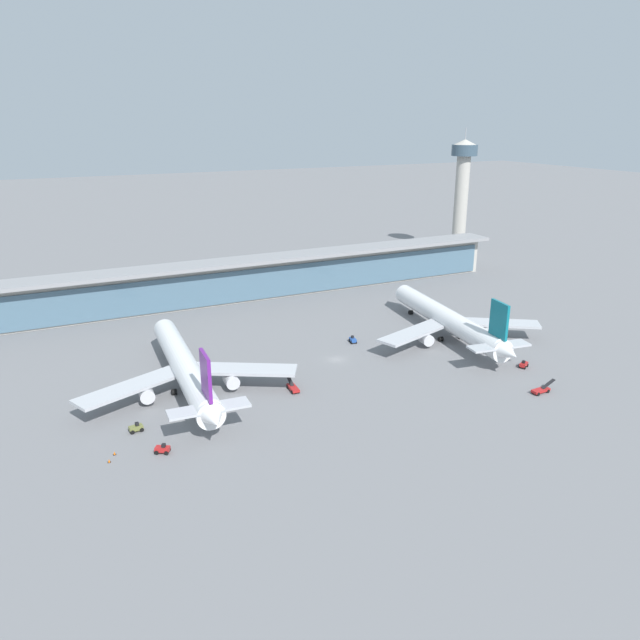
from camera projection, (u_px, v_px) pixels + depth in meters
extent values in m
plane|color=slate|center=(336.00, 360.00, 166.08)|extent=(1200.00, 1200.00, 0.00)
cylinder|color=white|center=(184.00, 366.00, 147.21)|extent=(9.41, 57.75, 6.06)
cone|color=white|center=(163.00, 327.00, 174.47)|extent=(6.25, 5.79, 5.94)
cone|color=white|center=(214.00, 419.00, 120.02)|extent=(5.84, 6.98, 5.46)
cube|color=black|center=(165.00, 327.00, 171.10)|extent=(4.69, 2.77, 0.73)
cube|color=#B7BABF|center=(131.00, 387.00, 138.13)|extent=(26.69, 16.24, 0.73)
cube|color=#B7BABF|center=(243.00, 369.00, 147.73)|extent=(26.06, 18.64, 0.73)
cylinder|color=silver|center=(147.00, 394.00, 139.41)|extent=(3.60, 4.58, 3.34)
cylinder|color=silver|center=(231.00, 380.00, 146.70)|extent=(3.60, 4.58, 3.34)
cube|color=#661E84|center=(206.00, 376.00, 122.36)|extent=(1.16, 7.35, 9.41)
cube|color=#B7BABF|center=(209.00, 408.00, 123.61)|extent=(16.96, 5.57, 0.52)
cylinder|color=black|center=(174.00, 392.00, 144.82)|extent=(1.34, 1.53, 1.46)
cylinder|color=black|center=(202.00, 387.00, 147.28)|extent=(1.34, 1.53, 1.46)
cylinder|color=black|center=(170.00, 353.00, 168.91)|extent=(1.34, 1.53, 1.46)
cylinder|color=white|center=(447.00, 319.00, 181.59)|extent=(13.49, 57.79, 6.06)
cone|color=white|center=(401.00, 292.00, 209.61)|extent=(6.60, 6.18, 5.94)
cone|color=white|center=(509.00, 353.00, 153.66)|extent=(6.28, 7.32, 5.46)
cube|color=black|center=(405.00, 291.00, 206.15)|extent=(4.83, 3.08, 0.73)
cube|color=#B7BABF|center=(415.00, 332.00, 173.22)|extent=(26.90, 14.65, 0.73)
cube|color=#B7BABF|center=(494.00, 323.00, 181.15)|extent=(25.49, 19.99, 0.73)
cylinder|color=silver|center=(426.00, 339.00, 174.28)|extent=(3.89, 4.79, 3.34)
cylinder|color=silver|center=(486.00, 331.00, 180.31)|extent=(3.89, 4.79, 3.34)
cube|color=#0F6B7A|center=(499.00, 320.00, 156.13)|extent=(1.68, 7.35, 9.41)
cube|color=#B7BABF|center=(499.00, 346.00, 157.35)|extent=(17.18, 6.74, 0.52)
cylinder|color=black|center=(441.00, 339.00, 179.35)|extent=(1.43, 1.61, 1.46)
cylinder|color=black|center=(461.00, 337.00, 181.38)|extent=(1.43, 1.61, 1.46)
cylinder|color=black|center=(411.00, 312.00, 203.85)|extent=(1.43, 1.61, 1.46)
cube|color=olive|center=(136.00, 428.00, 127.76)|extent=(2.96, 1.82, 0.90)
cube|color=black|center=(137.00, 424.00, 127.66)|extent=(0.78, 0.78, 0.70)
cylinder|color=black|center=(132.00, 432.00, 126.83)|extent=(0.93, 0.38, 0.90)
cylinder|color=black|center=(130.00, 430.00, 127.97)|extent=(0.93, 0.38, 0.90)
cylinder|color=black|center=(142.00, 430.00, 127.84)|extent=(0.93, 0.38, 0.90)
cylinder|color=black|center=(140.00, 427.00, 128.97)|extent=(0.93, 0.38, 0.90)
cube|color=#B21E1E|center=(162.00, 449.00, 119.60)|extent=(3.17, 2.72, 0.90)
cube|color=black|center=(164.00, 445.00, 119.33)|extent=(0.96, 0.96, 0.70)
cylinder|color=black|center=(157.00, 453.00, 119.15)|extent=(0.92, 0.70, 0.90)
cylinder|color=black|center=(159.00, 449.00, 120.49)|extent=(0.92, 0.70, 0.90)
cylinder|color=black|center=(166.00, 453.00, 119.00)|extent=(0.92, 0.70, 0.90)
cylinder|color=black|center=(169.00, 449.00, 120.35)|extent=(0.92, 0.70, 0.90)
cube|color=#234C9E|center=(353.00, 340.00, 178.27)|extent=(2.01, 3.04, 0.90)
cube|color=black|center=(353.00, 337.00, 178.30)|extent=(0.82, 0.82, 0.70)
cylinder|color=black|center=(356.00, 342.00, 177.69)|extent=(0.45, 0.94, 0.90)
cylinder|color=black|center=(351.00, 343.00, 177.34)|extent=(0.45, 0.94, 0.90)
cylinder|color=black|center=(354.00, 340.00, 179.49)|extent=(0.45, 0.94, 0.90)
cylinder|color=black|center=(349.00, 340.00, 179.14)|extent=(0.45, 0.94, 0.90)
cube|color=#B21E1E|center=(524.00, 364.00, 160.58)|extent=(3.18, 2.63, 0.90)
cube|color=black|center=(524.00, 362.00, 160.10)|extent=(0.95, 0.95, 0.70)
cylinder|color=black|center=(522.00, 364.00, 161.87)|extent=(0.93, 0.67, 0.90)
cylinder|color=black|center=(527.00, 365.00, 161.07)|extent=(0.93, 0.67, 0.90)
cylinder|color=black|center=(520.00, 366.00, 160.37)|extent=(0.93, 0.67, 0.90)
cylinder|color=black|center=(525.00, 368.00, 159.57)|extent=(0.93, 0.67, 0.90)
cube|color=#B21E1E|center=(541.00, 390.00, 145.70)|extent=(4.90, 2.08, 0.60)
cube|color=black|center=(548.00, 384.00, 146.49)|extent=(4.00, 1.14, 1.72)
cylinder|color=black|center=(543.00, 389.00, 147.26)|extent=(0.92, 0.33, 0.90)
cylinder|color=black|center=(548.00, 391.00, 145.89)|extent=(0.92, 0.33, 0.90)
cylinder|color=black|center=(533.00, 392.00, 145.69)|extent=(0.92, 0.33, 0.90)
cylinder|color=black|center=(538.00, 394.00, 144.32)|extent=(0.92, 0.33, 0.90)
cube|color=#B21E1E|center=(293.00, 388.00, 146.97)|extent=(2.14, 4.92, 0.60)
cube|color=black|center=(290.00, 380.00, 148.76)|extent=(1.18, 4.01, 1.72)
cylinder|color=black|center=(288.00, 387.00, 148.24)|extent=(0.34, 0.92, 0.90)
cylinder|color=black|center=(294.00, 386.00, 148.83)|extent=(0.34, 0.92, 0.90)
cylinder|color=black|center=(292.00, 392.00, 145.29)|extent=(0.34, 0.92, 0.90)
cylinder|color=black|center=(299.00, 391.00, 145.88)|extent=(0.34, 0.92, 0.90)
cube|color=#B2ADA3|center=(252.00, 280.00, 220.30)|extent=(199.89, 8.00, 14.00)
cube|color=slate|center=(256.00, 284.00, 216.86)|extent=(195.90, 0.50, 11.20)
cube|color=gray|center=(253.00, 260.00, 216.19)|extent=(203.89, 12.80, 1.20)
cylinder|color=#B2ADA3|center=(461.00, 205.00, 290.08)|extent=(6.40, 6.40, 45.77)
cylinder|color=#384C5B|center=(465.00, 150.00, 282.05)|extent=(12.00, 12.00, 5.00)
cone|color=#B2ADA3|center=(465.00, 142.00, 280.88)|extent=(10.20, 10.20, 2.40)
cylinder|color=#99999E|center=(466.00, 133.00, 279.71)|extent=(0.36, 0.36, 5.00)
cone|color=orange|center=(109.00, 461.00, 116.57)|extent=(0.44, 0.44, 0.70)
cube|color=black|center=(109.00, 462.00, 116.67)|extent=(0.62, 0.62, 0.04)
cone|color=orange|center=(114.00, 453.00, 119.18)|extent=(0.44, 0.44, 0.70)
cube|color=black|center=(115.00, 455.00, 119.28)|extent=(0.62, 0.62, 0.04)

